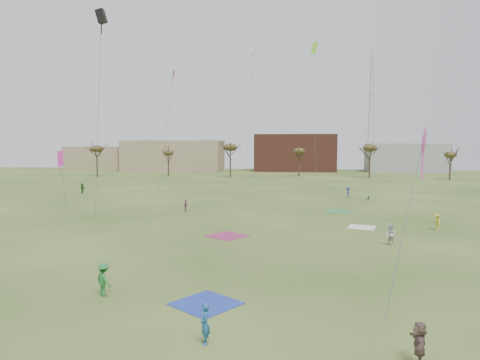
# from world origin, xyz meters

# --- Properties ---
(ground) EXTENTS (260.00, 260.00, 0.00)m
(ground) POSITION_xyz_m (0.00, 0.00, 0.00)
(ground) COLOR #2E4A17
(ground) RESTS_ON ground
(flyer_near_center) EXTENTS (1.37, 1.27, 1.86)m
(flyer_near_center) POSITION_xyz_m (-6.02, -1.33, 0.93)
(flyer_near_center) COLOR #26722F
(flyer_near_center) RESTS_ON ground
(flyer_near_right) EXTENTS (0.60, 0.74, 1.75)m
(flyer_near_right) POSITION_xyz_m (0.78, -6.36, 0.88)
(flyer_near_right) COLOR #205C96
(flyer_near_right) RESTS_ON ground
(spectator_fore_c) EXTENTS (0.68, 1.65, 1.73)m
(spectator_fore_c) POSITION_xyz_m (9.26, -7.13, 0.86)
(spectator_fore_c) COLOR brown
(spectator_fore_c) RESTS_ON ground
(flyer_mid_b) EXTENTS (0.74, 1.12, 1.62)m
(flyer_mid_b) POSITION_xyz_m (18.71, 20.67, 0.81)
(flyer_mid_b) COLOR gold
(flyer_mid_b) RESTS_ON ground
(spectator_mid_d) EXTENTS (0.40, 0.91, 1.53)m
(spectator_mid_d) POSITION_xyz_m (-9.12, 29.23, 0.76)
(spectator_mid_d) COLOR #963E7C
(spectator_mid_d) RESTS_ON ground
(spectator_mid_e) EXTENTS (1.10, 1.13, 1.84)m
(spectator_mid_e) POSITION_xyz_m (12.63, 13.23, 0.92)
(spectator_mid_e) COLOR silver
(spectator_mid_e) RESTS_ON ground
(flyer_far_a) EXTENTS (1.63, 1.51, 1.82)m
(flyer_far_a) POSITION_xyz_m (-32.31, 47.29, 0.91)
(flyer_far_a) COLOR #296622
(flyer_far_a) RESTS_ON ground
(flyer_far_c) EXTENTS (0.87, 1.21, 1.68)m
(flyer_far_c) POSITION_xyz_m (13.22, 46.72, 0.84)
(flyer_far_c) COLOR #222F9C
(flyer_far_c) RESTS_ON ground
(blanket_blue) EXTENTS (4.21, 4.21, 0.03)m
(blanket_blue) POSITION_xyz_m (-0.11, -1.84, 0.00)
(blanket_blue) COLOR #263EA6
(blanket_blue) RESTS_ON ground
(blanket_cream) EXTENTS (3.23, 3.23, 0.03)m
(blanket_cream) POSITION_xyz_m (11.50, 21.09, 0.00)
(blanket_cream) COLOR white
(blanket_cream) RESTS_ON ground
(blanket_plum) EXTENTS (4.41, 4.41, 0.03)m
(blanket_plum) POSITION_xyz_m (-1.59, 15.18, 0.00)
(blanket_plum) COLOR #922C5A
(blanket_plum) RESTS_ON ground
(blanket_olive) EXTENTS (3.60, 3.60, 0.03)m
(blanket_olive) POSITION_xyz_m (10.11, 31.61, 0.00)
(blanket_olive) COLOR #328A50
(blanket_olive) RESTS_ON ground
(camp_chair_right) EXTENTS (0.61, 0.57, 0.87)m
(camp_chair_right) POSITION_xyz_m (15.41, 41.37, 0.26)
(camp_chair_right) COLOR #131F36
(camp_chair_right) RESTS_ON ground
(kites_aloft) EXTENTS (66.14, 63.12, 26.23)m
(kites_aloft) POSITION_xyz_m (-2.53, 33.25, 20.08)
(kites_aloft) COLOR black
(kites_aloft) RESTS_ON ground
(tree_line) EXTENTS (117.44, 49.32, 8.91)m
(tree_line) POSITION_xyz_m (-2.85, 79.12, 7.09)
(tree_line) COLOR #3A2B1E
(tree_line) RESTS_ON ground
(building_tan) EXTENTS (32.00, 14.00, 10.00)m
(building_tan) POSITION_xyz_m (-35.00, 115.00, 5.00)
(building_tan) COLOR #937F60
(building_tan) RESTS_ON ground
(building_brick) EXTENTS (26.00, 16.00, 12.00)m
(building_brick) POSITION_xyz_m (5.00, 120.00, 6.00)
(building_brick) COLOR brown
(building_brick) RESTS_ON ground
(building_grey) EXTENTS (24.00, 12.00, 9.00)m
(building_grey) POSITION_xyz_m (40.00, 118.00, 4.50)
(building_grey) COLOR gray
(building_grey) RESTS_ON ground
(building_tan_west) EXTENTS (20.00, 12.00, 8.00)m
(building_tan_west) POSITION_xyz_m (-65.00, 122.00, 4.00)
(building_tan_west) COLOR #937F60
(building_tan_west) RESTS_ON ground
(radio_tower) EXTENTS (1.51, 1.72, 41.00)m
(radio_tower) POSITION_xyz_m (30.00, 125.00, 19.21)
(radio_tower) COLOR #9EA3A8
(radio_tower) RESTS_ON ground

